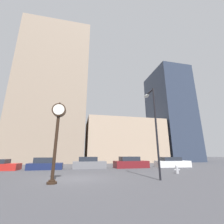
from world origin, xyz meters
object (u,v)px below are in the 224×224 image
at_px(car_navy, 45,164).
at_px(car_maroon, 131,163).
at_px(street_clock, 57,127).
at_px(street_lamp_right, 153,117).
at_px(fire_hydrant_far, 177,169).
at_px(car_grey, 89,163).
at_px(car_white, 172,163).

distance_m(car_navy, car_maroon, 10.52).
bearing_deg(street_clock, street_lamp_right, 0.97).
relative_size(street_clock, fire_hydrant_far, 6.88).
bearing_deg(fire_hydrant_far, car_grey, 136.95).
height_order(car_grey, car_white, car_grey).
bearing_deg(fire_hydrant_far, car_white, 59.25).
xyz_separation_m(car_grey, fire_hydrant_far, (7.54, -7.05, -0.22)).
bearing_deg(car_maroon, street_lamp_right, -99.96).
bearing_deg(car_white, car_navy, -177.11).
relative_size(car_white, street_lamp_right, 0.70).
relative_size(car_maroon, car_white, 0.95).
distance_m(car_grey, fire_hydrant_far, 10.32).
distance_m(street_clock, car_maroon, 12.96).
xyz_separation_m(car_navy, car_maroon, (10.52, 0.06, 0.04)).
bearing_deg(car_navy, street_lamp_right, -47.06).
xyz_separation_m(street_clock, car_maroon, (8.31, 9.54, -2.81)).
xyz_separation_m(car_grey, car_maroon, (5.42, -0.32, 0.01)).
height_order(car_maroon, street_lamp_right, street_lamp_right).
xyz_separation_m(street_clock, car_navy, (-2.21, 9.48, -2.85)).
height_order(street_clock, fire_hydrant_far, street_clock).
xyz_separation_m(car_navy, car_grey, (5.10, 0.38, 0.03)).
bearing_deg(car_maroon, fire_hydrant_far, -74.40).
xyz_separation_m(car_white, fire_hydrant_far, (-4.00, -6.72, -0.19)).
bearing_deg(car_navy, car_grey, 2.70).
distance_m(car_navy, street_lamp_right, 13.69).
bearing_deg(street_lamp_right, street_clock, -179.03).
xyz_separation_m(car_white, street_lamp_right, (-7.45, -9.41, 3.90)).
xyz_separation_m(car_navy, fire_hydrant_far, (12.64, -6.67, -0.18)).
xyz_separation_m(car_navy, street_lamp_right, (9.19, -9.37, 3.91)).
xyz_separation_m(car_maroon, car_white, (6.12, -0.01, -0.03)).
distance_m(street_clock, car_navy, 10.15).
bearing_deg(street_clock, car_white, 33.46).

